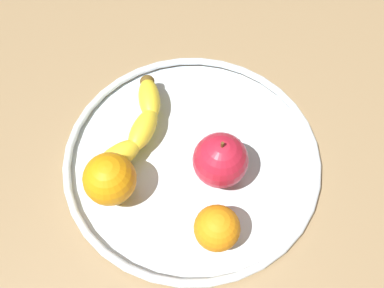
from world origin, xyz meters
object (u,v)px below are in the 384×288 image
Objects in this scene: orange_center at (217,228)px; orange_back_right at (110,179)px; fruit_bowl at (192,157)px; apple at (220,160)px; banana at (138,126)px.

orange_center is 0.83× the size of orange_back_right.
apple reaches higher than fruit_bowl.
fruit_bowl is at bearing -57.36° from orange_back_right.
apple is (-6.15, -12.83, 2.22)cm from banana.
orange_center is at bearing -110.25° from orange_back_right.
apple is at bearing 0.42° from orange_center.
banana is at bearing 64.37° from apple.
orange_back_right reaches higher than orange_center.
orange_center is at bearing -179.58° from apple.
orange_back_right is at bearing 122.64° from fruit_bowl.
apple is at bearing -98.96° from banana.
orange_back_right is at bearing 69.75° from orange_center.
banana is 2.23× the size of apple.
apple reaches higher than orange_center.
orange_center is at bearing -123.94° from banana.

